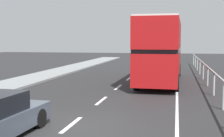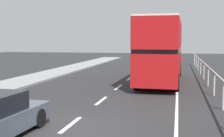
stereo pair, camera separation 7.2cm
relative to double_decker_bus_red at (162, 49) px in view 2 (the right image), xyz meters
The scene contains 4 objects.
ground_plane 12.54m from the double_decker_bus_red, 101.57° to the right, with size 75.03×120.00×0.10m, color #29292A.
lane_paint_markings 4.51m from the double_decker_bus_red, 93.61° to the right, with size 3.73×46.00×0.01m.
bridge_side_railing 4.50m from the double_decker_bus_red, 45.53° to the right, with size 0.10×42.00×1.24m.
double_decker_bus_red is the anchor object (origin of this frame).
Camera 2 is at (3.60, -9.85, 2.93)m, focal length 50.33 mm.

